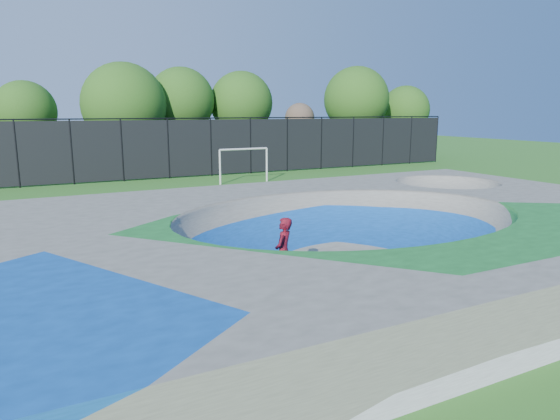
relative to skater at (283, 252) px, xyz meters
The scene contains 7 objects.
ground 3.30m from the skater, 21.99° to the left, with size 120.00×120.00×0.00m, color #28651C.
skate_deck 3.17m from the skater, 21.99° to the left, with size 22.00×14.00×1.50m, color gray.
skater is the anchor object (origin of this frame).
skateboard 0.89m from the skater, ahead, with size 0.78×0.22×0.05m, color black.
soccer_goal 19.17m from the skater, 69.84° to the left, with size 3.32×0.12×2.20m.
fence 22.41m from the skater, 82.46° to the left, with size 48.09×0.09×4.04m.
treeline 27.23m from the skater, 85.65° to the left, with size 53.55×6.79×8.46m.
Camera 1 is at (-8.69, -12.15, 4.50)m, focal length 32.00 mm.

